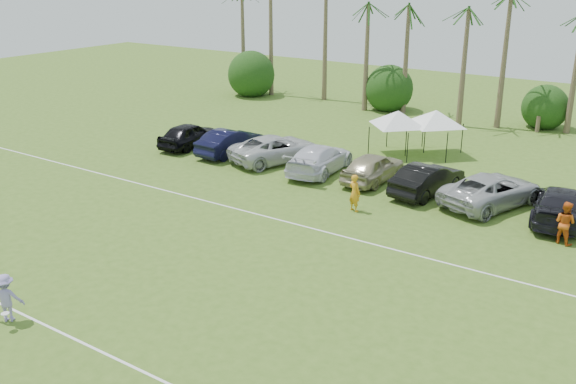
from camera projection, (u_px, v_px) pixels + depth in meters
The scene contains 22 objects.
ground at pixel (7, 363), 19.33m from camera, with size 120.00×120.00×0.00m, color #43631D.
field_lines at pixel (188, 266), 25.57m from camera, with size 80.00×12.10×0.01m.
palm_tree_0 at pixel (229, 9), 58.04m from camera, with size 2.40×2.40×8.90m.
palm_tree_1 at pixel (274, 0), 55.11m from camera, with size 2.40×2.40×9.90m.
palm_tree_4 at pixel (414, 18), 48.54m from camera, with size 2.40×2.40×8.90m.
palm_tree_5 at pixel (466, 8), 46.13m from camera, with size 2.40×2.40×9.90m.
bush_tree_0 at pixel (263, 73), 59.16m from camera, with size 4.00×4.00×4.00m.
bush_tree_1 at pixel (391, 87), 52.29m from camera, with size 4.00×4.00×4.00m.
bush_tree_2 at pixel (544, 105), 45.95m from camera, with size 4.00×4.00×4.00m.
sideline_player_a at pixel (355, 193), 30.91m from camera, with size 0.68×0.44×1.86m, color orange.
sideline_player_b at pixel (565, 223), 27.32m from camera, with size 0.92×0.72×1.89m, color #D95918.
canopy_tent_left at pixel (399, 111), 39.48m from camera, with size 4.03×4.03×3.27m.
canopy_tent_right at pixel (437, 110), 39.48m from camera, with size 4.08×4.08×3.31m.
frisbee_player at pixel (6, 298), 21.38m from camera, with size 1.25×1.18×1.70m.
parked_car_0 at pixel (189, 135), 41.79m from camera, with size 1.91×4.75×1.62m, color black.
parked_car_1 at pixel (230, 142), 40.17m from camera, with size 1.71×4.91×1.62m, color black.
parked_car_2 at pixel (276, 149), 38.71m from camera, with size 2.69×5.82×1.62m, color silver.
parked_car_3 at pixel (320, 159), 36.72m from camera, with size 2.27×5.58×1.62m, color silver.
parked_car_4 at pixel (373, 167), 35.18m from camera, with size 1.91×4.75×1.62m, color tan.
parked_car_5 at pixel (427, 179), 33.22m from camera, with size 1.71×4.91×1.62m, color black.
parked_car_6 at pixel (492, 190), 31.65m from camera, with size 2.69×5.82×1.62m, color #ACACAD.
parked_car_7 at pixel (561, 204), 29.76m from camera, with size 2.27×5.58×1.62m, color black.
Camera 1 is at (16.26, -8.86, 11.39)m, focal length 40.00 mm.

